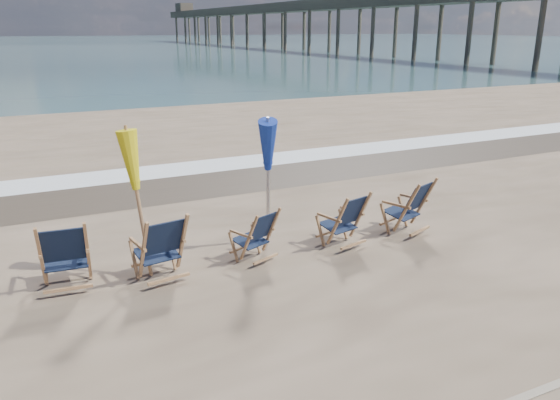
% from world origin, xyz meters
% --- Properties ---
extents(ocean, '(400.00, 400.00, 0.00)m').
position_xyz_m(ocean, '(0.00, 128.00, 0.00)').
color(ocean, '#3D6165').
rests_on(ocean, ground).
extents(surf_foam, '(200.00, 1.40, 0.01)m').
position_xyz_m(surf_foam, '(0.00, 8.30, 0.00)').
color(surf_foam, silver).
rests_on(surf_foam, ground).
extents(wet_sand_strip, '(200.00, 2.60, 0.00)m').
position_xyz_m(wet_sand_strip, '(0.00, 6.80, 0.00)').
color(wet_sand_strip, '#42362A').
rests_on(wet_sand_strip, ground).
extents(beach_chair_0, '(0.76, 0.84, 1.07)m').
position_xyz_m(beach_chair_0, '(-2.98, 2.17, 0.54)').
color(beach_chair_0, '#111A32').
rests_on(beach_chair_0, ground).
extents(beach_chair_1, '(0.79, 0.86, 1.06)m').
position_xyz_m(beach_chair_1, '(-1.69, 1.95, 0.53)').
color(beach_chair_1, '#111A32').
rests_on(beach_chair_1, ground).
extents(beach_chair_2, '(0.77, 0.81, 0.89)m').
position_xyz_m(beach_chair_2, '(-0.22, 2.05, 0.44)').
color(beach_chair_2, '#111A32').
rests_on(beach_chair_2, ground).
extents(beach_chair_3, '(0.78, 0.84, 0.98)m').
position_xyz_m(beach_chair_3, '(1.37, 1.92, 0.49)').
color(beach_chair_3, '#111A32').
rests_on(beach_chair_3, ground).
extents(beach_chair_4, '(0.88, 0.93, 1.04)m').
position_xyz_m(beach_chair_4, '(2.76, 1.98, 0.52)').
color(beach_chair_4, '#111A32').
rests_on(beach_chair_4, ground).
extents(umbrella_yellow, '(0.30, 0.30, 2.17)m').
position_xyz_m(umbrella_yellow, '(-2.19, 2.30, 1.64)').
color(umbrella_yellow, '#A9784C').
rests_on(umbrella_yellow, ground).
extents(umbrella_blue, '(0.30, 0.30, 2.33)m').
position_xyz_m(umbrella_blue, '(-0.10, 2.44, 1.79)').
color(umbrella_blue, '#A5A5AD').
rests_on(umbrella_blue, ground).
extents(fishing_pier, '(4.40, 140.00, 9.30)m').
position_xyz_m(fishing_pier, '(38.00, 74.00, 4.65)').
color(fishing_pier, '#50463A').
rests_on(fishing_pier, ground).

